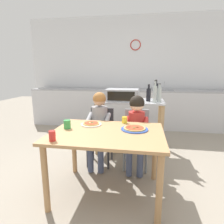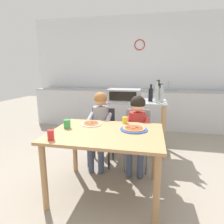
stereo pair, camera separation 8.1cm
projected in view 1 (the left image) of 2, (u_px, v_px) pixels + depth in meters
The scene contains 19 objects.
ground_plane at pixel (121, 149), 3.35m from camera, with size 12.40×12.40×0.00m, color gray.
back_wall_tiled at pixel (130, 71), 4.92m from camera, with size 5.37×0.14×2.70m.
kitchen_counter at pixel (128, 108), 4.71m from camera, with size 4.84×0.60×1.11m.
kitchen_island_cart at pixel (130, 117), 3.22m from camera, with size 1.11×0.60×0.88m.
toaster_oven at pixel (122, 95), 3.13m from camera, with size 0.53×0.38×0.19m.
bottle_dark_olive_oil at pixel (156, 91), 3.19m from camera, with size 0.07×0.07×0.34m.
bottle_slim_sauce at pixel (149, 94), 3.05m from camera, with size 0.07×0.07×0.27m.
bottle_brown_beer at pixel (155, 94), 2.89m from camera, with size 0.06×0.06×0.34m.
bottle_tall_green_wine at pixel (159, 95), 2.94m from camera, with size 0.07×0.07×0.29m.
dining_table at pixel (107, 141), 2.03m from camera, with size 1.18×0.88×0.73m.
dining_chair_left at pixel (101, 132), 2.79m from camera, with size 0.36×0.36×0.81m.
dining_chair_right at pixel (136, 134), 2.69m from camera, with size 0.36×0.36×0.81m.
child_in_grey_shirt at pixel (99, 121), 2.64m from camera, with size 0.32×0.42×1.05m.
child_in_red_shirt at pixel (136, 123), 2.54m from camera, with size 0.32×0.42×1.02m.
pizza_plate_white at pixel (91, 124), 2.26m from camera, with size 0.25×0.25×0.03m.
pizza_plate_blue_rimmed at pixel (135, 129), 2.07m from camera, with size 0.30×0.30×0.03m.
drinking_cup_red at pixel (52, 136), 1.74m from camera, with size 0.06×0.06×0.10m, color red.
drinking_cup_green at pixel (67, 124), 2.11m from camera, with size 0.08×0.08×0.10m, color green.
drinking_cup_yellow at pixel (125, 120), 2.33m from camera, with size 0.07×0.07×0.08m, color yellow.
Camera 1 is at (0.37, -1.88, 1.36)m, focal length 30.35 mm.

